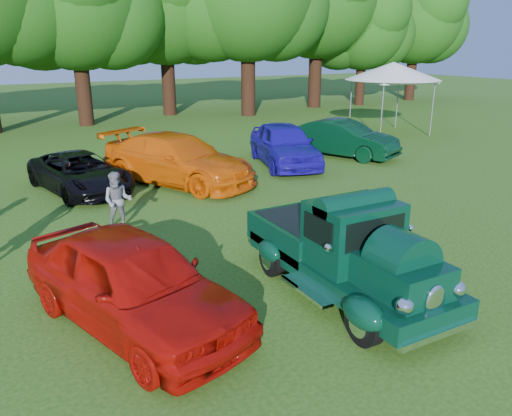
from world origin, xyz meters
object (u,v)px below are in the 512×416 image
back_car_orange (178,159)px  spectator_grey (118,201)px  hero_pickup (344,253)px  back_car_black (80,173)px  back_car_green (343,138)px  back_car_blue (284,144)px  red_convertible (132,281)px  canopy_tent (393,72)px

back_car_orange → spectator_grey: (-2.86, -3.44, -0.08)m
hero_pickup → back_car_black: (-3.07, 9.45, -0.18)m
back_car_black → back_car_green: 10.63m
back_car_orange → back_car_green: size_ratio=1.23×
back_car_black → back_car_blue: size_ratio=0.92×
hero_pickup → back_car_blue: hero_pickup is taller
back_car_black → back_car_blue: (7.62, 0.01, 0.21)m
back_car_orange → back_car_green: back_car_orange is taller
red_convertible → back_car_black: size_ratio=1.05×
hero_pickup → back_car_blue: (4.55, 9.45, 0.03)m
red_convertible → back_car_orange: (3.79, 8.17, 0.03)m
red_convertible → back_car_green: size_ratio=1.02×
back_car_black → canopy_tent: canopy_tent is taller
spectator_grey → canopy_tent: 18.01m
red_convertible → canopy_tent: size_ratio=0.84×
hero_pickup → back_car_blue: 10.49m
spectator_grey → red_convertible: bearing=-77.4°
red_convertible → spectator_grey: red_convertible is taller
canopy_tent → red_convertible: bearing=-144.1°
back_car_orange → back_car_blue: bearing=-21.0°
back_car_green → spectator_grey: bearing=177.1°
red_convertible → back_car_blue: back_car_blue is taller
hero_pickup → back_car_black: size_ratio=1.06×
hero_pickup → canopy_tent: 18.79m
red_convertible → spectator_grey: bearing=60.8°
red_convertible → back_car_orange: bearing=47.0°
back_car_black → canopy_tent: (16.36, 3.62, 2.55)m
back_car_black → spectator_grey: 4.00m
hero_pickup → back_car_black: bearing=108.0°
back_car_orange → spectator_grey: 4.48m
back_car_black → canopy_tent: 16.94m
red_convertible → canopy_tent: 21.19m
back_car_blue → back_car_green: bearing=19.2°
back_car_black → back_car_orange: (3.08, -0.55, 0.20)m
back_car_orange → canopy_tent: canopy_tent is taller
red_convertible → back_car_blue: size_ratio=0.96×
back_car_orange → spectator_grey: bearing=-157.7°
hero_pickup → spectator_grey: (-2.86, 5.45, -0.05)m
hero_pickup → canopy_tent: (13.29, 13.07, 2.37)m
red_convertible → canopy_tent: bearing=17.8°
hero_pickup → back_car_orange: (0.01, 8.90, 0.02)m
hero_pickup → spectator_grey: 6.16m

